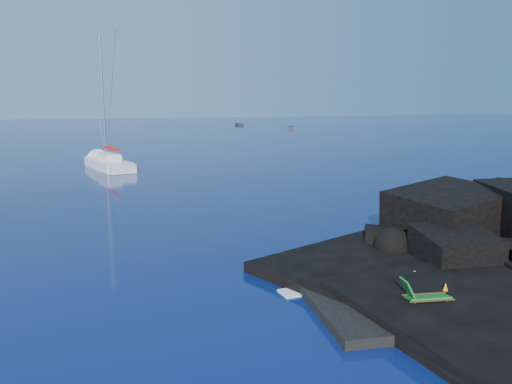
% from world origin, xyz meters
% --- Properties ---
extents(ground, '(400.00, 400.00, 0.00)m').
position_xyz_m(ground, '(0.00, 0.00, 0.00)').
color(ground, '#031439').
rests_on(ground, ground).
extents(beach, '(9.08, 6.86, 0.70)m').
position_xyz_m(beach, '(4.50, 0.50, 0.00)').
color(beach, black).
rests_on(beach, ground).
extents(surf_foam, '(10.00, 8.00, 0.06)m').
position_xyz_m(surf_foam, '(5.00, 5.00, 0.00)').
color(surf_foam, white).
rests_on(surf_foam, ground).
extents(sailboat, '(6.27, 13.87, 14.25)m').
position_xyz_m(sailboat, '(-5.43, 42.39, 0.00)').
color(sailboat, white).
rests_on(sailboat, ground).
extents(deck_chair, '(1.79, 1.02, 1.16)m').
position_xyz_m(deck_chair, '(3.85, -0.70, 0.93)').
color(deck_chair, '#186D24').
rests_on(deck_chair, beach).
extents(towel, '(2.27, 1.70, 0.05)m').
position_xyz_m(towel, '(4.74, 1.71, 0.38)').
color(towel, white).
rests_on(towel, beach).
extents(sunbather, '(1.89, 1.15, 0.25)m').
position_xyz_m(sunbather, '(4.74, 1.71, 0.53)').
color(sunbather, tan).
rests_on(sunbather, towel).
extents(marker_cone, '(0.41, 0.41, 0.56)m').
position_xyz_m(marker_cone, '(4.98, -0.20, 0.63)').
color(marker_cone, orange).
rests_on(marker_cone, beach).
extents(distant_boat_a, '(1.56, 4.72, 0.63)m').
position_xyz_m(distant_boat_a, '(34.96, 130.07, 0.00)').
color(distant_boat_a, '#252429').
rests_on(distant_boat_a, ground).
extents(distant_boat_b, '(2.93, 4.77, 0.61)m').
position_xyz_m(distant_boat_b, '(43.01, 108.83, 0.00)').
color(distant_boat_b, '#232328').
rests_on(distant_boat_b, ground).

